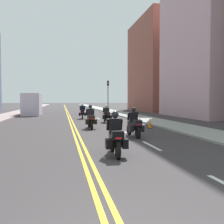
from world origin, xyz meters
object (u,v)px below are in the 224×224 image
motorcycle_0 (115,138)px  traffic_cone_0 (139,121)px  motorcycle_1 (134,125)px  motorcycle_3 (106,115)px  motorcycle_4 (82,112)px  traffic_light_far (108,91)px  motorcycle_2 (91,119)px  traffic_cone_1 (150,122)px  parked_truck (32,105)px

motorcycle_0 → traffic_cone_0: size_ratio=3.13×
motorcycle_1 → motorcycle_3: motorcycle_1 is taller
motorcycle_4 → motorcycle_3: bearing=-67.9°
motorcycle_0 → motorcycle_1: bearing=70.7°
traffic_cone_0 → traffic_light_far: size_ratio=0.13×
motorcycle_2 → motorcycle_1: bearing=-69.7°
motorcycle_3 → traffic_cone_1: size_ratio=2.61×
motorcycle_3 → traffic_cone_1: bearing=-67.5°
motorcycle_3 → motorcycle_4: (-1.73, 5.10, 0.03)m
motorcycle_4 → traffic_cone_0: (3.87, -8.08, -0.33)m
motorcycle_3 → traffic_light_far: 20.23m
parked_truck → traffic_cone_0: bearing=-59.5°
traffic_light_far → motorcycle_2: bearing=-102.1°
motorcycle_1 → motorcycle_4: motorcycle_4 is taller
parked_truck → motorcycle_0: bearing=-78.5°
motorcycle_2 → traffic_cone_1: motorcycle_2 is taller
motorcycle_2 → traffic_cone_0: (4.03, 1.93, -0.32)m
motorcycle_1 → traffic_cone_1: (2.28, 4.34, -0.25)m
motorcycle_1 → motorcycle_0: bearing=-115.7°
motorcycle_0 → motorcycle_1: (1.90, 4.62, 0.01)m
motorcycle_2 → motorcycle_3: (1.89, 4.92, -0.02)m
motorcycle_1 → traffic_light_far: (3.45, 29.45, 2.79)m
motorcycle_4 → parked_truck: size_ratio=0.35×
motorcycle_4 → traffic_cone_0: size_ratio=3.34×
motorcycle_2 → traffic_light_far: (5.28, 24.66, 2.79)m
motorcycle_2 → traffic_cone_0: 4.48m
motorcycle_3 → traffic_cone_0: size_ratio=3.18×
motorcycle_1 → traffic_cone_0: size_ratio=3.15×
motorcycle_0 → traffic_light_far: bearing=84.1°
motorcycle_2 → motorcycle_4: (0.16, 10.01, 0.01)m
motorcycle_1 → motorcycle_2: motorcycle_2 is taller
motorcycle_3 → traffic_cone_0: bearing=-54.5°
motorcycle_1 → traffic_light_far: 29.79m
traffic_cone_0 → parked_truck: 19.28m
motorcycle_4 → traffic_light_far: size_ratio=0.45×
motorcycle_3 → traffic_light_far: bearing=80.2°
traffic_cone_0 → parked_truck: (-9.77, 16.59, 0.94)m
motorcycle_0 → parked_truck: parked_truck is taller
motorcycle_0 → motorcycle_3: 14.46m
motorcycle_0 → motorcycle_3: motorcycle_0 is taller
motorcycle_1 → motorcycle_2: size_ratio=0.97×
motorcycle_3 → parked_truck: parked_truck is taller
motorcycle_1 → traffic_light_far: size_ratio=0.42×
traffic_light_far → motorcycle_1: bearing=-96.7°
traffic_cone_1 → parked_truck: (-9.86, 18.98, 0.86)m
motorcycle_0 → parked_truck: (-5.68, 27.93, 0.63)m
traffic_cone_1 → motorcycle_3: bearing=112.5°
motorcycle_3 → traffic_cone_1: 5.82m
motorcycle_0 → motorcycle_4: 19.43m
motorcycle_0 → motorcycle_1: 5.00m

